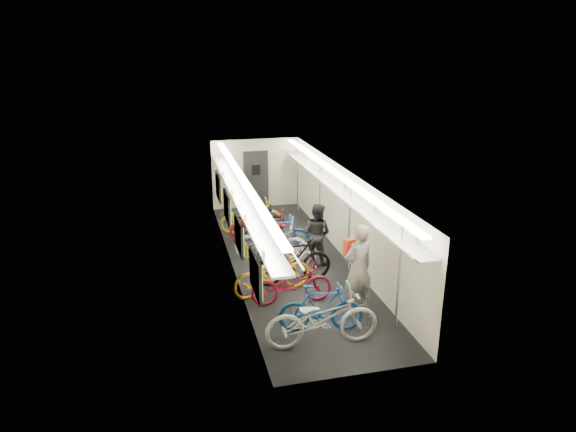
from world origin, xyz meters
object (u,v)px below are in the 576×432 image
passenger_near (358,269)px  backpack (350,247)px  bicycle_0 (322,318)px  passenger_mid (317,233)px  bicycle_1 (321,308)px

passenger_near → backpack: 0.57m
bicycle_0 → passenger_mid: 3.93m
bicycle_1 → backpack: bearing=-30.6°
bicycle_1 → passenger_mid: (0.89, 3.30, 0.30)m
bicycle_0 → bicycle_1: size_ratio=1.28×
passenger_mid → bicycle_1: bearing=119.7°
bicycle_0 → passenger_near: 1.62m
passenger_mid → passenger_near: bearing=137.0°
bicycle_0 → passenger_mid: passenger_mid is taller
bicycle_0 → backpack: bearing=-32.7°
bicycle_1 → passenger_near: passenger_near is taller
bicycle_0 → bicycle_1: bearing=-12.9°
passenger_mid → backpack: 2.26m
bicycle_0 → passenger_mid: bearing=-13.0°
bicycle_1 → bicycle_0: bearing=176.0°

